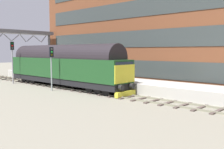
{
  "coord_description": "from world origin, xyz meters",
  "views": [
    {
      "loc": [
        -17.27,
        -17.83,
        4.01
      ],
      "look_at": [
        0.2,
        -1.68,
        1.85
      ],
      "focal_mm": 41.74,
      "sensor_mm": 36.0,
      "label": 1
    }
  ],
  "objects_px": {
    "signal_post_mid": "(12,57)",
    "diesel_locomotive": "(63,65)",
    "waiting_passenger": "(73,68)",
    "signal_post_near": "(51,63)",
    "platform_number_sign": "(129,70)"
  },
  "relations": [
    {
      "from": "diesel_locomotive",
      "to": "signal_post_near",
      "type": "height_order",
      "value": "diesel_locomotive"
    },
    {
      "from": "platform_number_sign",
      "to": "waiting_passenger",
      "type": "relative_size",
      "value": 1.04
    },
    {
      "from": "signal_post_mid",
      "to": "signal_post_near",
      "type": "bearing_deg",
      "value": -90.0
    },
    {
      "from": "waiting_passenger",
      "to": "signal_post_near",
      "type": "bearing_deg",
      "value": 89.8
    },
    {
      "from": "diesel_locomotive",
      "to": "waiting_passenger",
      "type": "distance_m",
      "value": 3.03
    },
    {
      "from": "diesel_locomotive",
      "to": "signal_post_mid",
      "type": "bearing_deg",
      "value": 107.9
    },
    {
      "from": "diesel_locomotive",
      "to": "waiting_passenger",
      "type": "height_order",
      "value": "diesel_locomotive"
    },
    {
      "from": "platform_number_sign",
      "to": "waiting_passenger",
      "type": "distance_m",
      "value": 9.05
    },
    {
      "from": "waiting_passenger",
      "to": "diesel_locomotive",
      "type": "bearing_deg",
      "value": 91.0
    },
    {
      "from": "signal_post_near",
      "to": "waiting_passenger",
      "type": "bearing_deg",
      "value": 28.19
    },
    {
      "from": "signal_post_mid",
      "to": "platform_number_sign",
      "type": "relative_size",
      "value": 3.0
    },
    {
      "from": "signal_post_mid",
      "to": "diesel_locomotive",
      "type": "bearing_deg",
      "value": -72.1
    },
    {
      "from": "platform_number_sign",
      "to": "waiting_passenger",
      "type": "bearing_deg",
      "value": 86.82
    },
    {
      "from": "waiting_passenger",
      "to": "signal_post_mid",
      "type": "bearing_deg",
      "value": 12.77
    },
    {
      "from": "signal_post_mid",
      "to": "waiting_passenger",
      "type": "height_order",
      "value": "signal_post_mid"
    }
  ]
}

